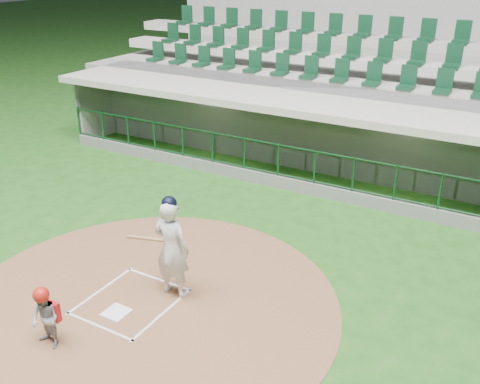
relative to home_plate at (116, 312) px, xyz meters
The scene contains 8 objects.
ground 0.70m from the home_plate, 90.00° to the left, with size 120.00×120.00×0.00m, color #1C4B15.
dirt_circle 0.58m from the home_plate, 59.04° to the left, with size 7.20×7.20×0.01m, color brown.
home_plate is the anchor object (origin of this frame).
batter_box_chalk 0.40m from the home_plate, 90.00° to the left, with size 1.55×1.80×0.01m.
dugout_structure 8.56m from the home_plate, 90.11° to the left, with size 16.40×3.70×3.00m.
seating_deck 11.69m from the home_plate, 90.00° to the left, with size 17.00×6.72×5.15m.
batter 1.54m from the home_plate, 61.88° to the left, with size 0.91×0.89×2.05m.
catcher 1.38m from the home_plate, 106.80° to the right, with size 0.56×0.46×1.14m.
Camera 1 is at (5.92, -6.50, 5.98)m, focal length 40.00 mm.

